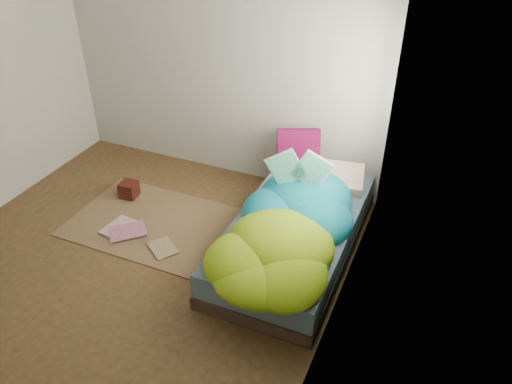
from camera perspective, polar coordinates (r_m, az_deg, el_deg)
ground at (r=4.55m, az=-13.66°, el=-7.85°), size 3.50×3.50×0.00m
room_walls at (r=3.71m, az=-16.80°, el=11.35°), size 3.54×3.54×2.62m
bed at (r=4.47m, az=4.39°, el=-4.94°), size 1.00×2.00×0.34m
duvet at (r=4.09m, az=3.55°, el=-2.98°), size 0.96×1.84×0.34m
rug at (r=4.96m, az=-11.47°, el=-3.51°), size 1.60×1.10×0.01m
pillow_floral at (r=4.83m, az=8.47°, el=1.58°), size 0.68×0.49×0.14m
pillow_magenta at (r=4.98m, az=4.87°, el=4.76°), size 0.44×0.29×0.42m
open_book at (r=4.27m, az=4.97°, el=3.72°), size 0.48×0.21×0.28m
wooden_box at (r=5.35m, az=-14.32°, el=0.29°), size 0.18×0.18×0.17m
floor_book_a at (r=5.02m, az=-16.35°, el=-3.51°), size 0.27×0.35×0.02m
floor_book_b at (r=4.97m, az=-14.64°, el=-3.59°), size 0.41×0.41×0.03m
floor_book_c at (r=4.59m, az=-11.77°, el=-6.75°), size 0.34×0.32×0.02m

